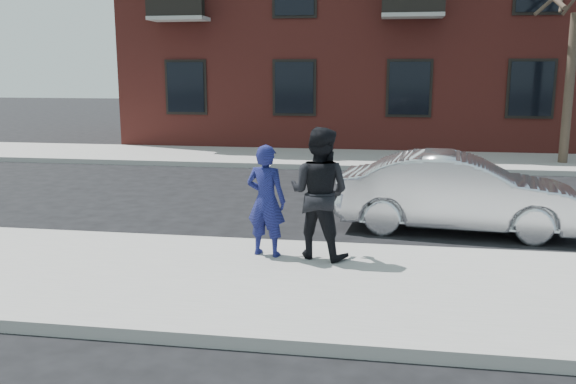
# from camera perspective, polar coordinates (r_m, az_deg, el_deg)

# --- Properties ---
(ground) EXTENTS (100.00, 100.00, 0.00)m
(ground) POSITION_cam_1_polar(r_m,az_deg,el_deg) (8.10, 12.95, -9.13)
(ground) COLOR black
(ground) RESTS_ON ground
(near_sidewalk) EXTENTS (50.00, 3.50, 0.15)m
(near_sidewalk) POSITION_cam_1_polar(r_m,az_deg,el_deg) (7.84, 13.09, -9.25)
(near_sidewalk) COLOR gray
(near_sidewalk) RESTS_ON ground
(near_curb) EXTENTS (50.00, 0.10, 0.15)m
(near_curb) POSITION_cam_1_polar(r_m,az_deg,el_deg) (9.55, 12.40, -5.47)
(near_curb) COLOR #999691
(near_curb) RESTS_ON ground
(far_sidewalk) EXTENTS (50.00, 3.50, 0.15)m
(far_sidewalk) POSITION_cam_1_polar(r_m,az_deg,el_deg) (19.04, 10.88, 2.95)
(far_sidewalk) COLOR gray
(far_sidewalk) RESTS_ON ground
(far_curb) EXTENTS (50.00, 0.10, 0.15)m
(far_curb) POSITION_cam_1_polar(r_m,az_deg,el_deg) (17.26, 11.04, 2.09)
(far_curb) COLOR #999691
(far_curb) RESTS_ON ground
(silver_sedan) EXTENTS (4.26, 1.80, 1.37)m
(silver_sedan) POSITION_cam_1_polar(r_m,az_deg,el_deg) (11.06, 15.66, -0.07)
(silver_sedan) COLOR silver
(silver_sedan) RESTS_ON ground
(man_hoodie) EXTENTS (0.66, 0.55, 1.62)m
(man_hoodie) POSITION_cam_1_polar(r_m,az_deg,el_deg) (8.72, -2.07, -0.80)
(man_hoodie) COLOR navy
(man_hoodie) RESTS_ON near_sidewalk
(man_peacoat) EXTENTS (1.08, 0.95, 1.87)m
(man_peacoat) POSITION_cam_1_polar(r_m,az_deg,el_deg) (8.62, 2.94, -0.10)
(man_peacoat) COLOR black
(man_peacoat) RESTS_ON near_sidewalk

